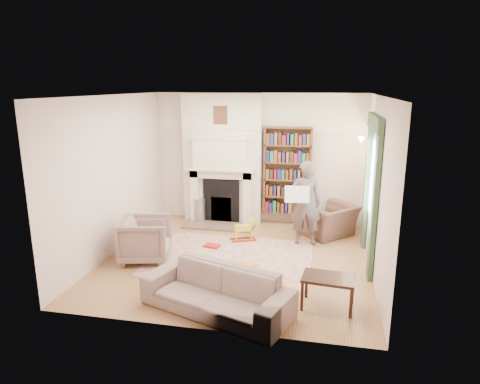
% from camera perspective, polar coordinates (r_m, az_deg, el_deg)
% --- Properties ---
extents(floor, '(4.50, 4.50, 0.00)m').
position_cam_1_polar(floor, '(7.59, -0.38, -8.91)').
color(floor, brown).
rests_on(floor, ground).
extents(ceiling, '(4.50, 4.50, 0.00)m').
position_cam_1_polar(ceiling, '(6.98, -0.42, 12.74)').
color(ceiling, white).
rests_on(ceiling, wall_back).
extents(wall_back, '(4.50, 0.00, 4.50)m').
position_cam_1_polar(wall_back, '(9.32, 2.47, 4.46)').
color(wall_back, silver).
rests_on(wall_back, floor).
extents(wall_front, '(4.50, 0.00, 4.50)m').
position_cam_1_polar(wall_front, '(5.05, -5.70, -4.10)').
color(wall_front, silver).
rests_on(wall_front, floor).
extents(wall_left, '(0.00, 4.50, 4.50)m').
position_cam_1_polar(wall_left, '(7.92, -16.55, 2.12)').
color(wall_left, silver).
rests_on(wall_left, floor).
extents(wall_right, '(0.00, 4.50, 4.50)m').
position_cam_1_polar(wall_right, '(7.05, 17.79, 0.58)').
color(wall_right, silver).
rests_on(wall_right, floor).
extents(fireplace, '(1.70, 0.58, 2.80)m').
position_cam_1_polar(fireplace, '(9.28, -2.32, 4.33)').
color(fireplace, silver).
rests_on(fireplace, floor).
extents(bookcase, '(1.00, 0.24, 1.85)m').
position_cam_1_polar(bookcase, '(9.16, 6.34, 2.78)').
color(bookcase, brown).
rests_on(bookcase, floor).
extents(window, '(0.02, 0.90, 1.30)m').
position_cam_1_polar(window, '(7.43, 17.40, 1.67)').
color(window, silver).
rests_on(window, wall_right).
extents(curtain_left, '(0.07, 0.32, 2.40)m').
position_cam_1_polar(curtain_left, '(6.81, 17.50, -1.62)').
color(curtain_left, '#2E482E').
rests_on(curtain_left, floor).
extents(curtain_right, '(0.07, 0.32, 2.40)m').
position_cam_1_polar(curtain_right, '(8.16, 16.57, 1.02)').
color(curtain_right, '#2E482E').
rests_on(curtain_right, floor).
extents(pelmet, '(0.09, 1.70, 0.24)m').
position_cam_1_polar(pelmet, '(7.29, 17.59, 8.84)').
color(pelmet, '#2E482E').
rests_on(pelmet, wall_right).
extents(wall_sconce, '(0.20, 0.24, 0.24)m').
position_cam_1_polar(wall_sconce, '(8.41, 15.53, 6.34)').
color(wall_sconce, gold).
rests_on(wall_sconce, wall_right).
extents(rug, '(2.81, 2.17, 0.01)m').
position_cam_1_polar(rug, '(7.63, -1.19, -8.72)').
color(rug, beige).
rests_on(rug, floor).
extents(armchair_reading, '(1.28, 1.28, 0.63)m').
position_cam_1_polar(armchair_reading, '(8.80, 11.75, -3.73)').
color(armchair_reading, '#4E2E29').
rests_on(armchair_reading, floor).
extents(armchair_left, '(1.00, 0.98, 0.76)m').
position_cam_1_polar(armchair_left, '(7.60, -12.51, -6.16)').
color(armchair_left, gray).
rests_on(armchair_left, floor).
extents(sofa, '(2.19, 1.44, 0.59)m').
position_cam_1_polar(sofa, '(5.86, -3.16, -13.05)').
color(sofa, gray).
rests_on(sofa, floor).
extents(man_reading, '(0.64, 0.47, 1.63)m').
position_cam_1_polar(man_reading, '(8.08, 8.73, -1.50)').
color(man_reading, '#544743').
rests_on(man_reading, floor).
extents(newspaper, '(0.46, 0.19, 0.30)m').
position_cam_1_polar(newspaper, '(7.84, 7.62, -0.31)').
color(newspaper, silver).
rests_on(newspaper, man_reading).
extents(coffee_table, '(0.74, 0.52, 0.45)m').
position_cam_1_polar(coffee_table, '(6.11, 11.62, -12.93)').
color(coffee_table, black).
rests_on(coffee_table, floor).
extents(paraffin_heater, '(0.26, 0.26, 0.55)m').
position_cam_1_polar(paraffin_heater, '(9.45, -5.38, -2.48)').
color(paraffin_heater, '#A9ACB1').
rests_on(paraffin_heater, floor).
extents(rocking_horse, '(0.54, 0.38, 0.44)m').
position_cam_1_polar(rocking_horse, '(8.33, 0.42, -5.13)').
color(rocking_horse, yellow).
rests_on(rocking_horse, rug).
extents(board_game, '(0.48, 0.48, 0.03)m').
position_cam_1_polar(board_game, '(7.71, -6.30, -8.40)').
color(board_game, '#E6E952').
rests_on(board_game, rug).
extents(game_box_lid, '(0.31, 0.23, 0.05)m').
position_cam_1_polar(game_box_lid, '(8.08, -3.75, -7.16)').
color(game_box_lid, red).
rests_on(game_box_lid, rug).
extents(comic_annuals, '(0.40, 0.72, 0.02)m').
position_cam_1_polar(comic_annuals, '(7.14, 0.74, -10.26)').
color(comic_annuals, red).
rests_on(comic_annuals, rug).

